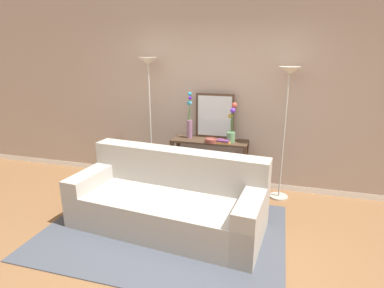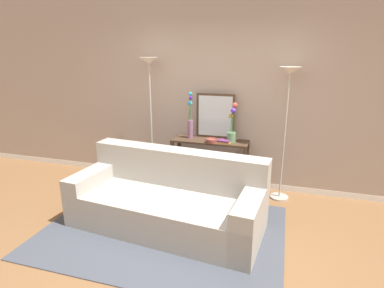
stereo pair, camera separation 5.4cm
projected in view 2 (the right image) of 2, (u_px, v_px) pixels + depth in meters
name	position (u px, v px, depth m)	size (l,w,h in m)	color
ground_plane	(174.00, 258.00, 3.25)	(16.00, 16.00, 0.02)	brown
back_wall	(219.00, 89.00, 4.71)	(12.00, 0.15, 3.01)	white
area_rug	(163.00, 230.00, 3.73)	(2.78, 1.98, 0.01)	#474C56
couch	(168.00, 201.00, 3.79)	(2.36, 1.17, 0.88)	#ADA89E
console_table	(210.00, 156.00, 4.71)	(1.13, 0.36, 0.78)	#473323
floor_lamp_left	(150.00, 87.00, 4.67)	(0.28, 0.28, 1.96)	#B7B2A8
floor_lamp_right	(288.00, 98.00, 4.15)	(0.28, 0.28, 1.85)	#B7B2A8
wall_mirror	(215.00, 116.00, 4.67)	(0.58, 0.02, 0.67)	#473323
vase_tall_flowers	(190.00, 122.00, 4.69)	(0.09, 0.12, 0.69)	gray
vase_short_flowers	(232.00, 128.00, 4.48)	(0.13, 0.13, 0.57)	#669E6B
fruit_bowl	(212.00, 140.00, 4.52)	(0.17, 0.17, 0.06)	brown
book_stack	(224.00, 141.00, 4.49)	(0.22, 0.16, 0.05)	#B77F33
book_row_under_console	(190.00, 183.00, 4.93)	(0.29, 0.17, 0.13)	silver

